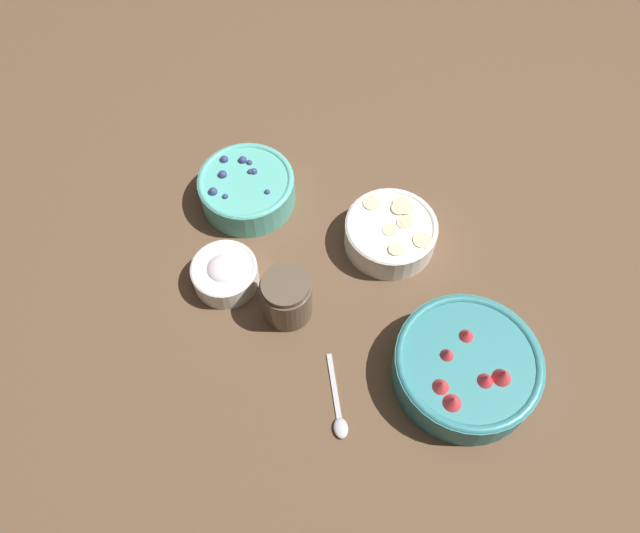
{
  "coord_description": "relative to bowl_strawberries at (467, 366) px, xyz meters",
  "views": [
    {
      "loc": [
        -0.5,
        0.26,
        0.93
      ],
      "look_at": [
        -0.02,
        0.05,
        0.04
      ],
      "focal_mm": 35.0,
      "sensor_mm": 36.0,
      "label": 1
    }
  ],
  "objects": [
    {
      "name": "bowl_bananas",
      "position": [
        0.27,
        -0.01,
        -0.01
      ],
      "size": [
        0.16,
        0.16,
        0.06
      ],
      "color": "white",
      "rests_on": "ground_plane"
    },
    {
      "name": "bowl_strawberries",
      "position": [
        0.0,
        0.0,
        0.0
      ],
      "size": [
        0.22,
        0.22,
        0.09
      ],
      "color": "teal",
      "rests_on": "ground_plane"
    },
    {
      "name": "bowl_blueberries",
      "position": [
        0.46,
        0.19,
        -0.0
      ],
      "size": [
        0.17,
        0.17,
        0.07
      ],
      "color": "#56B7A8",
      "rests_on": "ground_plane"
    },
    {
      "name": "spoon",
      "position": [
        0.02,
        0.2,
        -0.03
      ],
      "size": [
        0.14,
        0.05,
        0.01
      ],
      "color": "#B2B2B7",
      "rests_on": "ground_plane"
    },
    {
      "name": "ground_plane",
      "position": [
        0.27,
        0.09,
        -0.04
      ],
      "size": [
        4.0,
        4.0,
        0.0
      ],
      "primitive_type": "plane",
      "color": "brown"
    },
    {
      "name": "jar_chocolate",
      "position": [
        0.22,
        0.21,
        0.0
      ],
      "size": [
        0.08,
        0.08,
        0.09
      ],
      "color": "brown",
      "rests_on": "ground_plane"
    },
    {
      "name": "bowl_cream",
      "position": [
        0.31,
        0.28,
        -0.01
      ],
      "size": [
        0.11,
        0.11,
        0.05
      ],
      "color": "white",
      "rests_on": "ground_plane"
    }
  ]
}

